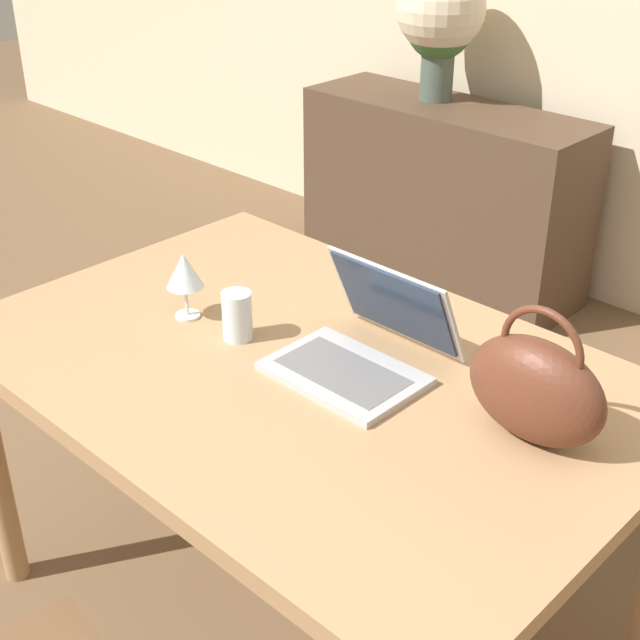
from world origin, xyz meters
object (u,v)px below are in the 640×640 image
at_px(laptop, 368,340).
at_px(wine_glass, 184,272).
at_px(handbag, 536,389).
at_px(flower_vase, 440,16).
at_px(drinking_glass, 237,316).

height_order(laptop, wine_glass, laptop).
distance_m(handbag, flower_vase, 2.28).
xyz_separation_m(drinking_glass, flower_vase, (-0.86, 1.82, 0.28)).
height_order(wine_glass, handbag, handbag).
height_order(laptop, drinking_glass, laptop).
bearing_deg(handbag, wine_glass, -170.04).
bearing_deg(wine_glass, handbag, 9.96).
bearing_deg(wine_glass, flower_vase, 110.98).
bearing_deg(laptop, flower_vase, 123.53).
relative_size(wine_glass, handbag, 0.58).
bearing_deg(wine_glass, laptop, 16.73).
distance_m(wine_glass, handbag, 0.82).
bearing_deg(drinking_glass, wine_glass, -174.50).
distance_m(laptop, flower_vase, 2.07).
bearing_deg(flower_vase, wine_glass, -69.02).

